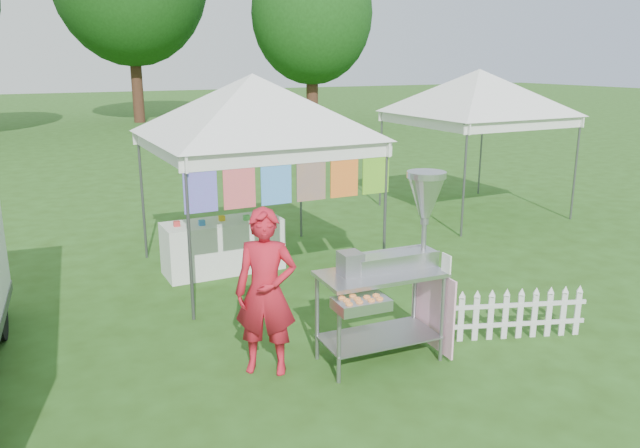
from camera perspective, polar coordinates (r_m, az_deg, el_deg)
ground at (r=6.95m, az=5.04°, el=-12.70°), size 120.00×120.00×0.00m
canopy_main at (r=9.30m, az=-6.20°, el=13.45°), size 4.24×4.24×3.45m
canopy_right at (r=13.47m, az=14.40°, el=13.53°), size 4.24×4.24×3.45m
tree_right at (r=30.34m, az=-0.74°, el=18.65°), size 5.60×5.60×8.42m
donut_cart at (r=6.69m, az=7.28°, el=-2.65°), size 1.52×0.95×2.05m
vendor at (r=6.48m, az=-4.97°, el=-6.23°), size 0.77×0.70×1.77m
picket_fence at (r=7.74m, az=17.19°, el=-8.01°), size 1.71×0.62×0.56m
display_table at (r=9.76m, az=-8.85°, el=-2.00°), size 1.80×0.70×0.80m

